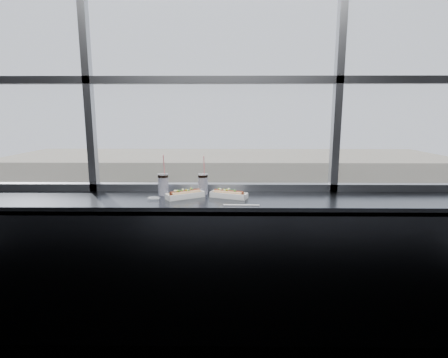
{
  "coord_description": "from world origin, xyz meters",
  "views": [
    {
      "loc": [
        0.12,
        -1.37,
        1.74
      ],
      "look_at": [
        0.09,
        1.23,
        1.25
      ],
      "focal_mm": 28.0,
      "sensor_mm": 36.0,
      "label": 1
    }
  ],
  "objects_px": {
    "hotdog_tray_left": "(185,194)",
    "car_near_e": "(442,315)",
    "soda_cup_left": "(163,183)",
    "pedestrian_a": "(138,244)",
    "car_far_c": "(388,259)",
    "loose_straw": "(241,205)",
    "car_near_c": "(237,315)",
    "tree_left": "(136,214)",
    "pedestrian_b": "(226,245)",
    "tree_center": "(231,222)",
    "soda_cup_right": "(203,183)",
    "car_far_a": "(117,258)",
    "pedestrian_c": "(287,244)",
    "hotdog_tray_right": "(229,194)",
    "wrapper": "(154,198)",
    "car_near_d": "(315,313)",
    "tree_right": "(343,219)",
    "car_far_b": "(230,259)"
  },
  "relations": [
    {
      "from": "soda_cup_left",
      "to": "pedestrian_b",
      "type": "bearing_deg",
      "value": 89.29
    },
    {
      "from": "pedestrian_a",
      "to": "car_near_c",
      "type": "bearing_deg",
      "value": 38.62
    },
    {
      "from": "pedestrian_c",
      "to": "tree_left",
      "type": "height_order",
      "value": "tree_left"
    },
    {
      "from": "soda_cup_left",
      "to": "pedestrian_a",
      "type": "xyz_separation_m",
      "value": [
        -7.55,
        26.98,
        -11.01
      ]
    },
    {
      "from": "car_far_c",
      "to": "pedestrian_a",
      "type": "bearing_deg",
      "value": 75.92
    },
    {
      "from": "hotdog_tray_right",
      "to": "tree_center",
      "type": "height_order",
      "value": "hotdog_tray_right"
    },
    {
      "from": "soda_cup_right",
      "to": "tree_right",
      "type": "bearing_deg",
      "value": 69.0
    },
    {
      "from": "tree_right",
      "to": "pedestrian_a",
      "type": "bearing_deg",
      "value": -176.36
    },
    {
      "from": "loose_straw",
      "to": "tree_left",
      "type": "bearing_deg",
      "value": 107.67
    },
    {
      "from": "hotdog_tray_left",
      "to": "hotdog_tray_right",
      "type": "height_order",
      "value": "hotdog_tray_left"
    },
    {
      "from": "car_far_c",
      "to": "car_near_d",
      "type": "height_order",
      "value": "car_near_d"
    },
    {
      "from": "loose_straw",
      "to": "tree_right",
      "type": "xyz_separation_m",
      "value": [
        10.5,
        28.5,
        -8.9
      ]
    },
    {
      "from": "hotdog_tray_right",
      "to": "car_near_e",
      "type": "bearing_deg",
      "value": 72.98
    },
    {
      "from": "soda_cup_left",
      "to": "pedestrian_c",
      "type": "bearing_deg",
      "value": 77.85
    },
    {
      "from": "car_near_d",
      "to": "tree_left",
      "type": "height_order",
      "value": "tree_left"
    },
    {
      "from": "loose_straw",
      "to": "car_far_b",
      "type": "xyz_separation_m",
      "value": [
        0.06,
        24.5,
        -11.08
      ]
    },
    {
      "from": "soda_cup_left",
      "to": "car_far_b",
      "type": "relative_size",
      "value": 0.06
    },
    {
      "from": "soda_cup_right",
      "to": "tree_right",
      "type": "relative_size",
      "value": 0.07
    },
    {
      "from": "wrapper",
      "to": "car_far_c",
      "type": "relative_size",
      "value": 0.02
    },
    {
      "from": "car_near_e",
      "to": "car_far_a",
      "type": "distance_m",
      "value": 23.21
    },
    {
      "from": "soda_cup_left",
      "to": "pedestrian_b",
      "type": "xyz_separation_m",
      "value": [
        0.34,
        27.48,
        -11.23
      ]
    },
    {
      "from": "car_near_e",
      "to": "pedestrian_c",
      "type": "height_order",
      "value": "pedestrian_c"
    },
    {
      "from": "car_far_c",
      "to": "pedestrian_b",
      "type": "bearing_deg",
      "value": 69.47
    },
    {
      "from": "car_near_c",
      "to": "tree_right",
      "type": "xyz_separation_m",
      "value": [
        10.02,
        12.0,
        2.22
      ]
    },
    {
      "from": "car_far_a",
      "to": "pedestrian_c",
      "type": "xyz_separation_m",
      "value": [
        14.51,
        3.22,
        -0.02
      ]
    },
    {
      "from": "car_far_c",
      "to": "loose_straw",
      "type": "bearing_deg",
      "value": 145.58
    },
    {
      "from": "car_near_e",
      "to": "tree_right",
      "type": "height_order",
      "value": "tree_right"
    },
    {
      "from": "pedestrian_b",
      "to": "tree_center",
      "type": "xyz_separation_m",
      "value": [
        0.49,
        0.69,
        2.0
      ]
    },
    {
      "from": "car_near_e",
      "to": "tree_left",
      "type": "height_order",
      "value": "tree_left"
    },
    {
      "from": "car_near_c",
      "to": "tree_center",
      "type": "relative_size",
      "value": 1.26
    },
    {
      "from": "wrapper",
      "to": "car_far_a",
      "type": "bearing_deg",
      "value": 109.41
    },
    {
      "from": "car_near_c",
      "to": "tree_left",
      "type": "relative_size",
      "value": 1.01
    },
    {
      "from": "hotdog_tray_left",
      "to": "car_near_e",
      "type": "distance_m",
      "value": 23.56
    },
    {
      "from": "pedestrian_b",
      "to": "tree_right",
      "type": "xyz_separation_m",
      "value": [
        10.77,
        0.69,
        2.24
      ]
    },
    {
      "from": "wrapper",
      "to": "pedestrian_a",
      "type": "distance_m",
      "value": 30.2
    },
    {
      "from": "soda_cup_right",
      "to": "car_far_a",
      "type": "relative_size",
      "value": 0.05
    },
    {
      "from": "hotdog_tray_left",
      "to": "car_far_c",
      "type": "relative_size",
      "value": 0.05
    },
    {
      "from": "soda_cup_left",
      "to": "pedestrian_a",
      "type": "height_order",
      "value": "soda_cup_left"
    },
    {
      "from": "pedestrian_a",
      "to": "car_far_c",
      "type": "bearing_deg",
      "value": 82.42
    },
    {
      "from": "car_near_e",
      "to": "pedestrian_a",
      "type": "xyz_separation_m",
      "value": [
        -20.72,
        10.81,
        0.1
      ]
    },
    {
      "from": "car_near_c",
      "to": "tree_left",
      "type": "height_order",
      "value": "tree_left"
    },
    {
      "from": "soda_cup_left",
      "to": "tree_center",
      "type": "height_order",
      "value": "soda_cup_left"
    },
    {
      "from": "pedestrian_c",
      "to": "tree_center",
      "type": "bearing_deg",
      "value": 171.22
    },
    {
      "from": "wrapper",
      "to": "tree_right",
      "type": "xyz_separation_m",
      "value": [
        11.15,
        28.32,
        -8.91
      ]
    },
    {
      "from": "wrapper",
      "to": "car_near_e",
      "type": "distance_m",
      "value": 23.72
    },
    {
      "from": "car_far_a",
      "to": "pedestrian_a",
      "type": "bearing_deg",
      "value": -16.52
    },
    {
      "from": "car_far_c",
      "to": "car_near_e",
      "type": "height_order",
      "value": "same"
    },
    {
      "from": "wrapper",
      "to": "car_near_d",
      "type": "bearing_deg",
      "value": 70.6
    },
    {
      "from": "car_far_a",
      "to": "pedestrian_c",
      "type": "relative_size",
      "value": 3.0
    },
    {
      "from": "car_near_e",
      "to": "tree_right",
      "type": "bearing_deg",
      "value": 10.13
    }
  ]
}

